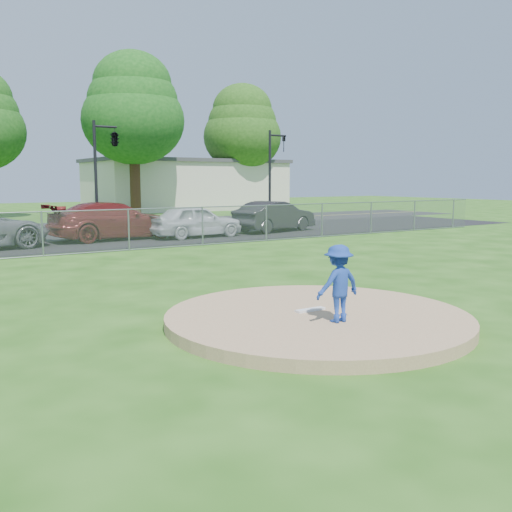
{
  "coord_description": "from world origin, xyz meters",
  "views": [
    {
      "loc": [
        -6.3,
        -7.72,
        2.55
      ],
      "look_at": [
        0.0,
        2.0,
        1.0
      ],
      "focal_mm": 40.0,
      "sensor_mm": 36.0,
      "label": 1
    }
  ],
  "objects_px": {
    "commercial_building": "(186,184)",
    "pitcher": "(338,283)",
    "parked_car_darkred": "(114,221)",
    "traffic_signal_center": "(113,140)",
    "tree_far_right": "(242,127)",
    "parked_car_pearl": "(196,221)",
    "traffic_signal_right": "(273,167)",
    "parked_car_charcoal": "(275,216)",
    "tree_right": "(133,108)"
  },
  "relations": [
    {
      "from": "commercial_building",
      "to": "pitcher",
      "type": "distance_m",
      "value": 41.9
    },
    {
      "from": "parked_car_darkred",
      "to": "traffic_signal_center",
      "type": "bearing_deg",
      "value": -25.06
    },
    {
      "from": "traffic_signal_center",
      "to": "tree_far_right",
      "type": "bearing_deg",
      "value": 39.04
    },
    {
      "from": "tree_far_right",
      "to": "parked_car_darkred",
      "type": "relative_size",
      "value": 1.94
    },
    {
      "from": "tree_far_right",
      "to": "parked_car_pearl",
      "type": "relative_size",
      "value": 2.54
    },
    {
      "from": "pitcher",
      "to": "tree_far_right",
      "type": "bearing_deg",
      "value": -119.05
    },
    {
      "from": "tree_far_right",
      "to": "traffic_signal_right",
      "type": "distance_m",
      "value": 14.69
    },
    {
      "from": "parked_car_charcoal",
      "to": "traffic_signal_right",
      "type": "bearing_deg",
      "value": -47.32
    },
    {
      "from": "pitcher",
      "to": "parked_car_pearl",
      "type": "distance_m",
      "value": 16.56
    },
    {
      "from": "parked_car_darkred",
      "to": "traffic_signal_right",
      "type": "bearing_deg",
      "value": -69.86
    },
    {
      "from": "tree_right",
      "to": "parked_car_charcoal",
      "type": "relative_size",
      "value": 2.55
    },
    {
      "from": "tree_far_right",
      "to": "parked_car_darkred",
      "type": "bearing_deg",
      "value": -133.79
    },
    {
      "from": "tree_far_right",
      "to": "pitcher",
      "type": "xyz_separation_m",
      "value": [
        -20.1,
        -35.66,
        -6.21
      ]
    },
    {
      "from": "parked_car_darkred",
      "to": "parked_car_charcoal",
      "type": "xyz_separation_m",
      "value": [
        7.96,
        -0.63,
        -0.05
      ]
    },
    {
      "from": "traffic_signal_center",
      "to": "commercial_building",
      "type": "bearing_deg",
      "value": 53.06
    },
    {
      "from": "tree_right",
      "to": "parked_car_darkred",
      "type": "height_order",
      "value": "tree_right"
    },
    {
      "from": "tree_right",
      "to": "parked_car_darkred",
      "type": "relative_size",
      "value": 2.1
    },
    {
      "from": "traffic_signal_center",
      "to": "parked_car_charcoal",
      "type": "distance_m",
      "value": 9.59
    },
    {
      "from": "traffic_signal_right",
      "to": "parked_car_charcoal",
      "type": "distance_m",
      "value": 8.32
    },
    {
      "from": "pitcher",
      "to": "parked_car_darkred",
      "type": "bearing_deg",
      "value": -96.32
    },
    {
      "from": "tree_far_right",
      "to": "traffic_signal_right",
      "type": "bearing_deg",
      "value": -113.91
    },
    {
      "from": "commercial_building",
      "to": "parked_car_pearl",
      "type": "bearing_deg",
      "value": -115.11
    },
    {
      "from": "pitcher",
      "to": "traffic_signal_center",
      "type": "bearing_deg",
      "value": -99.83
    },
    {
      "from": "pitcher",
      "to": "parked_car_darkred",
      "type": "distance_m",
      "value": 16.85
    },
    {
      "from": "traffic_signal_center",
      "to": "parked_car_charcoal",
      "type": "relative_size",
      "value": 1.23
    },
    {
      "from": "commercial_building",
      "to": "parked_car_pearl",
      "type": "xyz_separation_m",
      "value": [
        -10.77,
        -22.99,
        -1.43
      ]
    },
    {
      "from": "tree_right",
      "to": "traffic_signal_center",
      "type": "xyz_separation_m",
      "value": [
        -5.03,
        -10.0,
        -3.04
      ]
    },
    {
      "from": "traffic_signal_right",
      "to": "parked_car_pearl",
      "type": "relative_size",
      "value": 1.32
    },
    {
      "from": "commercial_building",
      "to": "tree_right",
      "type": "height_order",
      "value": "tree_right"
    },
    {
      "from": "commercial_building",
      "to": "parked_car_charcoal",
      "type": "height_order",
      "value": "commercial_building"
    },
    {
      "from": "traffic_signal_right",
      "to": "parked_car_darkred",
      "type": "distance_m",
      "value": 13.96
    },
    {
      "from": "traffic_signal_center",
      "to": "traffic_signal_right",
      "type": "relative_size",
      "value": 1.0
    },
    {
      "from": "tree_far_right",
      "to": "parked_car_darkred",
      "type": "xyz_separation_m",
      "value": [
        -18.14,
        -18.93,
        -6.25
      ]
    },
    {
      "from": "traffic_signal_center",
      "to": "traffic_signal_right",
      "type": "bearing_deg",
      "value": 0.0
    },
    {
      "from": "parked_car_pearl",
      "to": "parked_car_charcoal",
      "type": "distance_m",
      "value": 4.61
    },
    {
      "from": "commercial_building",
      "to": "pitcher",
      "type": "height_order",
      "value": "commercial_building"
    },
    {
      "from": "tree_right",
      "to": "parked_car_pearl",
      "type": "bearing_deg",
      "value": -102.52
    },
    {
      "from": "traffic_signal_center",
      "to": "pitcher",
      "type": "xyz_separation_m",
      "value": [
        -4.07,
        -22.66,
        -3.76
      ]
    },
    {
      "from": "pitcher",
      "to": "parked_car_charcoal",
      "type": "xyz_separation_m",
      "value": [
        9.92,
        16.11,
        -0.09
      ]
    },
    {
      "from": "pitcher",
      "to": "commercial_building",
      "type": "bearing_deg",
      "value": -112.26
    },
    {
      "from": "traffic_signal_right",
      "to": "tree_far_right",
      "type": "bearing_deg",
      "value": 66.09
    },
    {
      "from": "parked_car_charcoal",
      "to": "parked_car_pearl",
      "type": "bearing_deg",
      "value": 82.08
    },
    {
      "from": "tree_far_right",
      "to": "traffic_signal_center",
      "type": "relative_size",
      "value": 1.92
    },
    {
      "from": "parked_car_pearl",
      "to": "parked_car_charcoal",
      "type": "xyz_separation_m",
      "value": [
        4.59,
        0.44,
        0.03
      ]
    },
    {
      "from": "commercial_building",
      "to": "parked_car_pearl",
      "type": "height_order",
      "value": "commercial_building"
    },
    {
      "from": "commercial_building",
      "to": "parked_car_pearl",
      "type": "relative_size",
      "value": 3.88
    },
    {
      "from": "parked_car_charcoal",
      "to": "commercial_building",
      "type": "bearing_deg",
      "value": -28.66
    },
    {
      "from": "traffic_signal_right",
      "to": "pitcher",
      "type": "xyz_separation_m",
      "value": [
        -14.34,
        -22.66,
        -2.52
      ]
    },
    {
      "from": "pitcher",
      "to": "parked_car_charcoal",
      "type": "height_order",
      "value": "parked_car_charcoal"
    },
    {
      "from": "tree_far_right",
      "to": "tree_right",
      "type": "bearing_deg",
      "value": -164.74
    }
  ]
}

